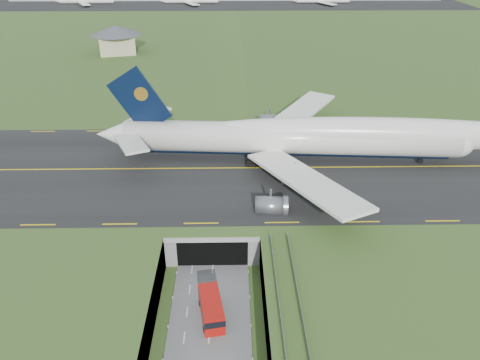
{
  "coord_description": "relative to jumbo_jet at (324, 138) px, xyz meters",
  "views": [
    {
      "loc": [
        3.57,
        -55.44,
        51.17
      ],
      "look_at": [
        4.86,
        20.0,
        10.28
      ],
      "focal_mm": 35.0,
      "sensor_mm": 36.0,
      "label": 1
    }
  ],
  "objects": [
    {
      "name": "ground",
      "position": [
        -23.13,
        -36.08,
        -11.71
      ],
      "size": [
        900.0,
        900.0,
        0.0
      ],
      "primitive_type": "plane",
      "color": "#345221",
      "rests_on": "ground"
    },
    {
      "name": "airfield_deck",
      "position": [
        -23.13,
        -36.08,
        -8.71
      ],
      "size": [
        800.0,
        800.0,
        6.0
      ],
      "primitive_type": "cube",
      "color": "gray",
      "rests_on": "ground"
    },
    {
      "name": "trench_road",
      "position": [
        -23.13,
        -43.58,
        -11.61
      ],
      "size": [
        12.0,
        75.0,
        0.2
      ],
      "primitive_type": "cube",
      "color": "slate",
      "rests_on": "ground"
    },
    {
      "name": "taxiway",
      "position": [
        -23.13,
        -3.08,
        -5.62
      ],
      "size": [
        800.0,
        44.0,
        0.18
      ],
      "primitive_type": "cube",
      "color": "black",
      "rests_on": "airfield_deck"
    },
    {
      "name": "tunnel_portal",
      "position": [
        -23.13,
        -19.37,
        -8.38
      ],
      "size": [
        17.0,
        22.3,
        6.0
      ],
      "color": "gray",
      "rests_on": "ground"
    },
    {
      "name": "jumbo_jet",
      "position": [
        0.0,
        0.0,
        0.0
      ],
      "size": [
        101.43,
        63.86,
        21.17
      ],
      "rotation": [
        0.0,
        0.0,
        -0.07
      ],
      "color": "white",
      "rests_on": "ground"
    },
    {
      "name": "shuttle_tram",
      "position": [
        -22.91,
        -40.05,
        -9.92
      ],
      "size": [
        4.37,
        8.45,
        3.27
      ],
      "rotation": [
        0.0,
        0.0,
        0.17
      ],
      "color": "#B0110B",
      "rests_on": "ground"
    },
    {
      "name": "service_building",
      "position": [
        -65.89,
        101.63,
        0.78
      ],
      "size": [
        24.11,
        24.11,
        10.96
      ],
      "rotation": [
        0.0,
        0.0,
        0.23
      ],
      "color": "#C0B48A",
      "rests_on": "ground"
    }
  ]
}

